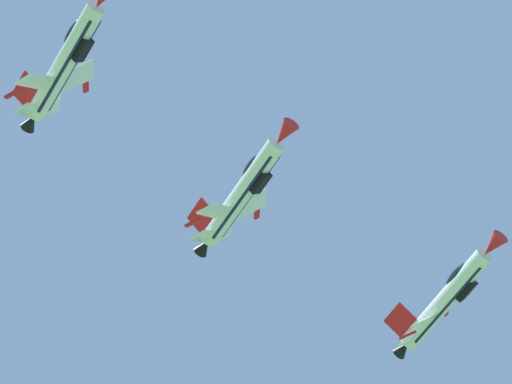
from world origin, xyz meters
TOP-DOWN VIEW (x-y plane):
  - fighter_jet_lead at (51.49, 51.49)m, footprint 6.83×15.96m
  - fighter_jet_left_wing at (30.17, 51.34)m, footprint 7.71×15.96m
  - fighter_jet_right_wing at (11.31, 48.20)m, footprint 6.96×15.96m

SIDE VIEW (x-z plane):
  - fighter_jet_lead at x=51.49m, z-range 84.35..92.50m
  - fighter_jet_left_wing at x=30.17m, z-range 87.09..94.50m
  - fighter_jet_right_wing at x=11.31m, z-range 89.37..97.43m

